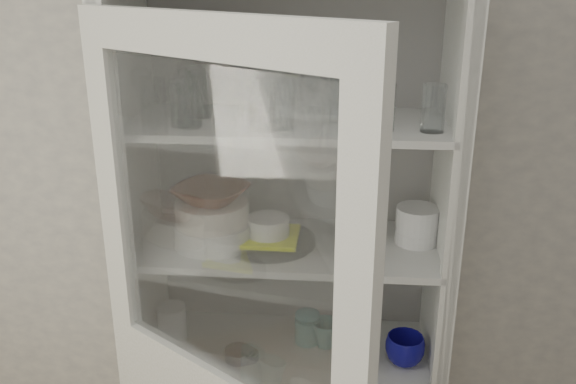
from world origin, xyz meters
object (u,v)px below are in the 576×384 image
Objects in this scene: yellow_trivet at (269,236)px; white_ramekin at (268,226)px; pantry_cabinet at (290,316)px; plate_stack_back at (220,210)px; teal_jar at (307,328)px; plate_stack_front at (213,233)px; terracotta_bowl at (211,194)px; goblet_2 at (311,88)px; goblet_0 at (191,82)px; measuring_cups at (238,354)px; grey_bowl_stack at (417,225)px; white_canister at (172,322)px; mug_white at (351,357)px; mug_blue at (405,350)px; goblet_3 at (360,85)px; glass_platter at (269,240)px; mug_teal at (326,334)px; cream_bowl at (212,212)px; goblet_1 at (241,83)px.

white_ramekin is (0.00, 0.00, 0.04)m from yellow_trivet.
plate_stack_back is at bearing 169.23° from pantry_cabinet.
plate_stack_front is at bearing -165.62° from teal_jar.
yellow_trivet reaches higher than teal_jar.
teal_jar is (0.12, 0.06, -0.37)m from yellow_trivet.
goblet_2 is at bearing 23.99° from terracotta_bowl.
goblet_0 is 0.90m from measuring_cups.
white_ramekin is 0.47m from grey_bowl_stack.
goblet_2 is at bearing 8.61° from white_canister.
white_ramekin is at bearing 145.60° from mug_white.
plate_stack_back is 1.54× the size of mug_blue.
white_ramekin is 1.47× the size of measuring_cups.
mug_blue is (0.63, -0.02, -0.52)m from terracotta_bowl.
goblet_3 is 0.78× the size of terracotta_bowl.
white_ramekin is 0.50m from mug_white.
pantry_cabinet reaches higher than glass_platter.
glass_platter is 0.41m from mug_teal.
yellow_trivet is (0.00, 0.00, 0.02)m from glass_platter.
goblet_3 reaches higher than white_ramekin.
cream_bowl is 0.19m from yellow_trivet.
goblet_1 is at bearing 131.61° from mug_white.
plate_stack_back is at bearing 177.11° from goblet_2.
white_ramekin is at bearing -152.42° from goblet_3.
plate_stack_back is at bearing 167.30° from mug_blue.
plate_stack_front is (-0.45, -0.16, -0.45)m from goblet_3.
goblet_3 is at bearing 45.18° from mug_teal.
plate_stack_front is 0.18m from yellow_trivet.
grey_bowl_stack reaches higher than glass_platter.
yellow_trivet is at bearing 32.65° from measuring_cups.
white_ramekin is at bearing -173.27° from mug_teal.
glass_platter is (-0.12, -0.12, -0.47)m from goblet_2.
mug_white is (0.15, -0.20, -0.84)m from goblet_2.
cream_bowl is at bearing -19.51° from white_canister.
plate_stack_back reaches higher than plate_stack_front.
white_canister is (-0.54, 0.01, 0.01)m from mug_teal.
goblet_0 is at bearing 132.07° from measuring_cups.
yellow_trivet is (-0.28, -0.14, -0.46)m from goblet_3.
cream_bowl is 2.17× the size of teal_jar.
goblet_1 reaches higher than white_ramekin.
goblet_3 is at bearing 19.53° from terracotta_bowl.
goblet_0 is 1.99× the size of mug_white.
terracotta_bowl is 2.38× the size of mug_white.
measuring_cups is at bearing -89.43° from goblet_1.
mug_blue is at bearing -1.98° from cream_bowl.
goblet_0 reaches higher than plate_stack_front.
white_canister is at bearing 174.14° from mug_teal.
pantry_cabinet is 0.56m from grey_bowl_stack.
mug_white is at bearing -19.83° from goblet_0.
pantry_cabinet reaches higher than plate_stack_back.
white_canister is at bearing 160.49° from cream_bowl.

